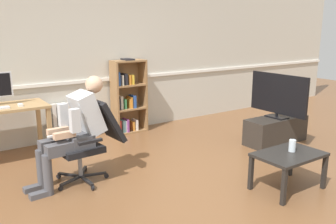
# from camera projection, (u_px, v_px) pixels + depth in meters

# --- Properties ---
(ground_plane) EXTENTS (18.00, 18.00, 0.00)m
(ground_plane) POSITION_uv_depth(u_px,v_px,m) (199.00, 189.00, 4.05)
(ground_plane) COLOR brown
(back_wall) EXTENTS (12.00, 0.13, 2.70)m
(back_wall) POSITION_uv_depth(u_px,v_px,m) (99.00, 53.00, 5.87)
(back_wall) COLOR beige
(back_wall) RESTS_ON ground_plane
(computer_mouse) EXTENTS (0.06, 0.10, 0.03)m
(computer_mouse) POSITION_uv_depth(u_px,v_px,m) (20.00, 105.00, 4.74)
(computer_mouse) COLOR white
(computer_mouse) RESTS_ON computer_desk
(bookshelf) EXTENTS (0.57, 0.29, 1.26)m
(bookshelf) POSITION_uv_depth(u_px,v_px,m) (127.00, 99.00, 6.09)
(bookshelf) COLOR olive
(bookshelf) RESTS_ON ground_plane
(radiator) EXTENTS (0.77, 0.08, 0.62)m
(radiator) POSITION_uv_depth(u_px,v_px,m) (72.00, 121.00, 5.72)
(radiator) COLOR white
(radiator) RESTS_ON ground_plane
(office_chair) EXTENTS (0.84, 0.62, 0.95)m
(office_chair) POSITION_uv_depth(u_px,v_px,m) (92.00, 137.00, 4.21)
(office_chair) COLOR black
(office_chair) RESTS_ON ground_plane
(person_seated) EXTENTS (0.96, 0.41, 1.23)m
(person_seated) POSITION_uv_depth(u_px,v_px,m) (75.00, 129.00, 4.06)
(person_seated) COLOR #4C4C51
(person_seated) RESTS_ON ground_plane
(tv_stand) EXTENTS (1.06, 0.40, 0.40)m
(tv_stand) POSITION_uv_depth(u_px,v_px,m) (276.00, 130.00, 5.61)
(tv_stand) COLOR #2D2823
(tv_stand) RESTS_ON ground_plane
(tv_screen) EXTENTS (0.20, 1.02, 0.68)m
(tv_screen) POSITION_uv_depth(u_px,v_px,m) (278.00, 95.00, 5.48)
(tv_screen) COLOR black
(tv_screen) RESTS_ON tv_stand
(coffee_table) EXTENTS (0.75, 0.51, 0.42)m
(coffee_table) POSITION_uv_depth(u_px,v_px,m) (289.00, 158.00, 3.96)
(coffee_table) COLOR black
(coffee_table) RESTS_ON ground_plane
(drinking_glass) EXTENTS (0.08, 0.08, 0.13)m
(drinking_glass) POSITION_uv_depth(u_px,v_px,m) (292.00, 146.00, 3.99)
(drinking_glass) COLOR silver
(drinking_glass) RESTS_ON coffee_table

